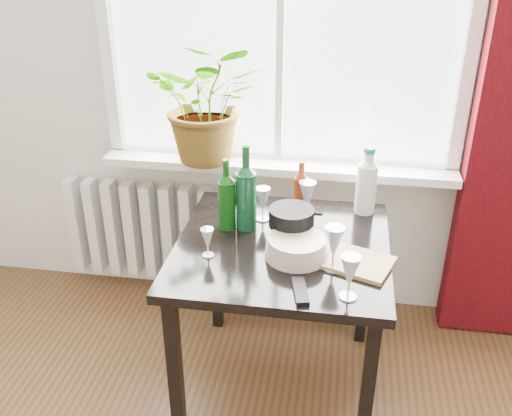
% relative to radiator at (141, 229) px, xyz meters
% --- Properties ---
extents(windowsill, '(1.72, 0.20, 0.04)m').
position_rel_radiator_xyz_m(windowsill, '(0.75, -0.03, 0.44)').
color(windowsill, silver).
rests_on(windowsill, ground).
extents(radiator, '(0.80, 0.10, 0.55)m').
position_rel_radiator_xyz_m(radiator, '(0.00, 0.00, 0.00)').
color(radiator, silver).
rests_on(radiator, ground).
extents(table, '(0.85, 0.85, 0.74)m').
position_rel_radiator_xyz_m(table, '(0.85, -0.63, 0.27)').
color(table, black).
rests_on(table, ground).
extents(potted_plant, '(0.54, 0.47, 0.58)m').
position_rel_radiator_xyz_m(potted_plant, '(0.43, -0.06, 0.76)').
color(potted_plant, '#22681B').
rests_on(potted_plant, windowsill).
extents(wine_bottle_left, '(0.09, 0.09, 0.31)m').
position_rel_radiator_xyz_m(wine_bottle_left, '(0.61, -0.53, 0.52)').
color(wine_bottle_left, '#0B3B0C').
rests_on(wine_bottle_left, table).
extents(wine_bottle_right, '(0.09, 0.09, 0.37)m').
position_rel_radiator_xyz_m(wine_bottle_right, '(0.68, -0.52, 0.55)').
color(wine_bottle_right, '#0B3C1E').
rests_on(wine_bottle_right, table).
extents(bottle_amber, '(0.08, 0.08, 0.25)m').
position_rel_radiator_xyz_m(bottle_amber, '(0.89, -0.35, 0.48)').
color(bottle_amber, maroon).
rests_on(bottle_amber, table).
extents(cleaning_bottle, '(0.09, 0.09, 0.31)m').
position_rel_radiator_xyz_m(cleaning_bottle, '(1.17, -0.29, 0.52)').
color(cleaning_bottle, silver).
rests_on(cleaning_bottle, table).
extents(wineglass_front_right, '(0.08, 0.08, 0.18)m').
position_rel_radiator_xyz_m(wineglass_front_right, '(1.06, -0.78, 0.45)').
color(wineglass_front_right, '#B4B9C1').
rests_on(wineglass_front_right, table).
extents(wineglass_far_right, '(0.07, 0.07, 0.17)m').
position_rel_radiator_xyz_m(wineglass_far_right, '(1.12, -0.95, 0.45)').
color(wineglass_far_right, silver).
rests_on(wineglass_far_right, table).
extents(wineglass_back_center, '(0.08, 0.08, 0.18)m').
position_rel_radiator_xyz_m(wineglass_back_center, '(0.93, -0.40, 0.45)').
color(wineglass_back_center, '#B5B9C3').
rests_on(wineglass_back_center, table).
extents(wineglass_back_left, '(0.07, 0.07, 0.15)m').
position_rel_radiator_xyz_m(wineglass_back_left, '(0.74, -0.44, 0.44)').
color(wineglass_back_left, silver).
rests_on(wineglass_back_left, table).
extents(wineglass_front_left, '(0.07, 0.07, 0.12)m').
position_rel_radiator_xyz_m(wineglass_front_left, '(0.58, -0.77, 0.42)').
color(wineglass_front_left, silver).
rests_on(wineglass_front_left, table).
extents(plate_stack, '(0.29, 0.29, 0.08)m').
position_rel_radiator_xyz_m(plate_stack, '(0.91, -0.72, 0.40)').
color(plate_stack, beige).
rests_on(plate_stack, table).
extents(fondue_pot, '(0.26, 0.25, 0.14)m').
position_rel_radiator_xyz_m(fondue_pot, '(0.88, -0.59, 0.43)').
color(fondue_pot, black).
rests_on(fondue_pot, table).
extents(tv_remote, '(0.08, 0.16, 0.02)m').
position_rel_radiator_xyz_m(tv_remote, '(0.95, -0.96, 0.37)').
color(tv_remote, black).
rests_on(tv_remote, table).
extents(cutting_board, '(0.36, 0.29, 0.02)m').
position_rel_radiator_xyz_m(cutting_board, '(1.12, -0.73, 0.37)').
color(cutting_board, '#A07D48').
rests_on(cutting_board, table).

